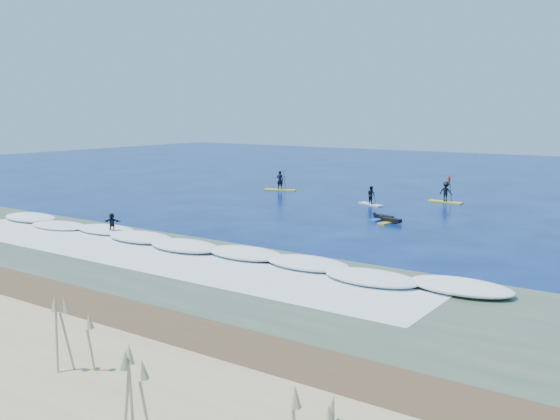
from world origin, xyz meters
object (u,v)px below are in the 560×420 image
Objects in this scene: wave_surfer at (112,224)px; sup_paddler_left at (280,183)px; sup_paddler_center at (371,197)px; marker_buoy at (449,178)px; prone_paddler_near at (390,221)px; sup_paddler_right at (446,193)px; prone_paddler_far at (383,218)px.

sup_paddler_left is at bearing 73.76° from wave_surfer.
wave_surfer is at bearing -84.56° from sup_paddler_center.
sup_paddler_center is at bearing 44.26° from wave_surfer.
prone_paddler_near is at bearing -78.24° from marker_buoy.
prone_paddler_near is (5.02, -6.96, -0.53)m from sup_paddler_center.
sup_paddler_right reaches higher than prone_paddler_far.
sup_paddler_left is 1.44× the size of prone_paddler_near.
sup_paddler_left is at bearing -122.22° from marker_buoy.
prone_paddler_far is (4.02, -6.09, -0.53)m from sup_paddler_center.
sup_paddler_left reaches higher than prone_paddler_near.
prone_paddler_far is 1.31× the size of wave_surfer.
sup_paddler_center reaches higher than prone_paddler_far.
sup_paddler_left is 16.71m from sup_paddler_right.
prone_paddler_near is at bearing -83.34° from sup_paddler_right.
sup_paddler_center is at bearing -87.79° from marker_buoy.
marker_buoy is (7.01, 42.43, -0.43)m from wave_surfer.
marker_buoy reaches higher than prone_paddler_far.
sup_paddler_center is 6.88m from sup_paddler_right.
prone_paddler_far is 3.28× the size of marker_buoy.
sup_paddler_left is 25.15m from wave_surfer.
prone_paddler_near is 1.33m from prone_paddler_far.
sup_paddler_right is at bearing -71.03° from marker_buoy.
marker_buoy is at bearing 55.01° from wave_surfer.
marker_buoy is (11.11, 17.62, -0.40)m from sup_paddler_left.
wave_surfer is at bearing 157.41° from prone_paddler_far.
wave_surfer reaches higher than marker_buoy.
sup_paddler_left is 4.62× the size of marker_buoy.
sup_paddler_left is 19.91m from prone_paddler_near.
sup_paddler_center is at bearing -128.13° from sup_paddler_right.
sup_paddler_center is 0.86× the size of sup_paddler_right.
sup_paddler_left is 1.26× the size of sup_paddler_center.
sup_paddler_left reaches higher than sup_paddler_right.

